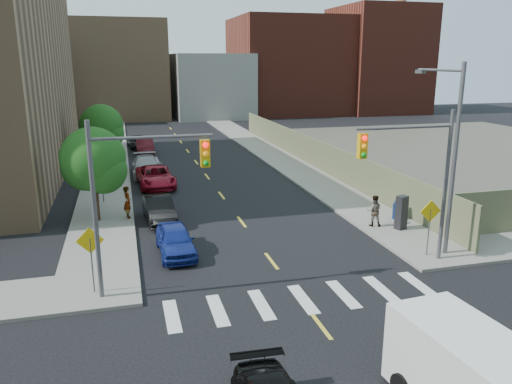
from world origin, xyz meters
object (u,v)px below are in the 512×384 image
parked_car_red (155,177)px  pedestrian_west (128,202)px  parked_car_maroon (145,146)px  pedestrian_east (374,211)px  parked_car_grey (139,142)px  payphone (401,213)px  parked_car_blue (175,240)px  mailbox (398,209)px  parked_car_black (159,209)px  parked_car_silver (146,166)px  parked_car_white (152,165)px

parked_car_red → pedestrian_west: 8.01m
parked_car_maroon → pedestrian_east: bearing=-67.9°
parked_car_red → parked_car_grey: size_ratio=1.21×
payphone → pedestrian_west: 15.44m
parked_car_blue → mailbox: 13.05m
parked_car_maroon → parked_car_red: bearing=-90.3°
mailbox → parked_car_grey: bearing=93.3°
mailbox → pedestrian_east: 2.08m
pedestrian_west → parked_car_black: bearing=-123.2°
parked_car_silver → mailbox: bearing=-49.3°
parked_car_black → payphone: (12.55, -5.20, 0.36)m
parked_car_white → pedestrian_east: size_ratio=2.35×
pedestrian_east → parked_car_red: bearing=-29.2°
parked_car_red → parked_car_black: bearing=-96.4°
pedestrian_east → payphone: bearing=163.5°
parked_car_black → parked_car_red: bearing=83.7°
parked_car_grey → parked_car_white: bearing=-91.7°
parked_car_red → mailbox: bearing=-46.8°
payphone → parked_car_black: bearing=138.7°
parked_car_maroon → mailbox: 28.85m
parked_car_blue → pedestrian_east: (11.01, 0.99, 0.32)m
parked_car_white → parked_car_maroon: bearing=90.7°
parked_car_blue → parked_car_maroon: parked_car_maroon is taller
parked_car_blue → pedestrian_west: size_ratio=2.19×
parked_car_white → pedestrian_east: 20.50m
parked_car_blue → mailbox: (12.93, 1.71, 0.03)m
parked_car_black → parked_car_red: (0.37, 8.40, 0.04)m
parked_car_blue → parked_car_white: 18.28m
parked_car_silver → mailbox: parked_car_silver is taller
parked_car_white → parked_car_maroon: parked_car_maroon is taller
parked_car_grey → pedestrian_east: size_ratio=2.58×
parked_car_grey → pedestrian_east: 32.54m
parked_car_maroon → parked_car_grey: parked_car_maroon is taller
payphone → mailbox: bearing=45.7°
parked_car_blue → parked_car_silver: parked_car_silver is taller
parked_car_red → parked_car_grey: 17.69m
parked_car_grey → pedestrian_west: bearing=-97.6°
parked_car_white → pedestrian_west: (-2.10, -12.29, 0.39)m
parked_car_maroon → payphone: 29.95m
parked_car_red → parked_car_silver: parked_car_silver is taller
parked_car_blue → parked_car_silver: (-0.47, 17.59, 0.07)m
pedestrian_west → pedestrian_east: bearing=-122.7°
parked_car_silver → mailbox: size_ratio=4.46×
parked_car_black → payphone: payphone is taller
parked_car_black → parked_car_maroon: bearing=85.6°
parked_car_grey → pedestrian_west: 25.45m
parked_car_blue → mailbox: size_ratio=3.43×
parked_car_blue → pedestrian_west: bearing=107.7°
parked_car_black → parked_car_white: bearing=84.6°
parked_car_silver → pedestrian_west: (-1.63, -11.60, 0.31)m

